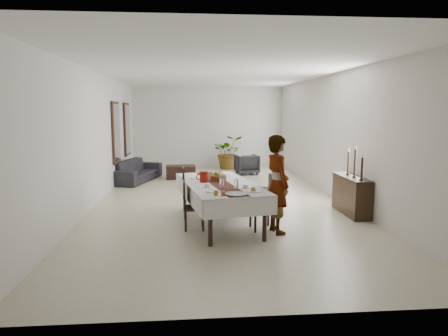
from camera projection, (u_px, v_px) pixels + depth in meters
floor at (219, 198)px, 10.33m from camera, size 6.00×12.00×0.00m
ceiling at (219, 72)px, 9.88m from camera, size 6.00×12.00×0.02m
wall_back at (208, 127)px, 16.02m from camera, size 6.00×0.02×3.20m
wall_front at (259, 174)px, 4.19m from camera, size 6.00×0.02×3.20m
wall_left at (98, 137)px, 9.86m from camera, size 0.02×12.00×3.20m
wall_right at (334, 136)px, 10.35m from camera, size 0.02×12.00×3.20m
dining_table_top at (219, 185)px, 7.91m from camera, size 1.56×2.80×0.05m
table_leg_fl at (210, 224)px, 6.64m from camera, size 0.09×0.09×0.77m
table_leg_fr at (265, 220)px, 6.90m from camera, size 0.09×0.09×0.77m
table_leg_bl at (185, 194)px, 9.04m from camera, size 0.09×0.09×0.77m
table_leg_br at (226, 192)px, 9.29m from camera, size 0.09×0.09×0.77m
tablecloth_top at (219, 183)px, 7.90m from camera, size 1.79×3.03×0.01m
tablecloth_drape_left at (187, 193)px, 7.76m from camera, size 0.53×2.79×0.33m
tablecloth_drape_right at (250, 189)px, 8.09m from camera, size 0.53×2.79×0.33m
tablecloth_drape_near at (241, 208)px, 6.58m from camera, size 1.28×0.25×0.33m
tablecloth_drape_far at (204, 179)px, 9.28m from camera, size 1.28×0.25×0.33m
table_runner at (219, 183)px, 7.90m from camera, size 0.88×2.77×0.00m
red_pitcher at (204, 177)px, 7.97m from camera, size 0.19×0.19×0.22m
pitcher_handle at (199, 177)px, 7.95m from camera, size 0.13×0.05×0.13m
wine_glass_near at (236, 184)px, 7.24m from camera, size 0.08×0.08×0.19m
wine_glass_mid at (222, 184)px, 7.28m from camera, size 0.08×0.08×0.19m
wine_glass_far at (221, 178)px, 7.96m from camera, size 0.08×0.08×0.19m
teacup_right at (246, 186)px, 7.35m from camera, size 0.10×0.10×0.07m
saucer_right at (246, 188)px, 7.36m from camera, size 0.16×0.16×0.01m
teacup_left at (207, 186)px, 7.44m from camera, size 0.10×0.10×0.07m
saucer_left at (207, 187)px, 7.45m from camera, size 0.16×0.16×0.01m
plate_near_right at (253, 191)px, 7.05m from camera, size 0.26×0.26×0.02m
bread_near_right at (253, 189)px, 7.05m from camera, size 0.10×0.10×0.10m
plate_near_left at (213, 191)px, 7.03m from camera, size 0.26×0.26×0.02m
plate_far_left at (196, 178)px, 8.39m from camera, size 0.26×0.26×0.02m
serving_tray at (236, 194)px, 6.80m from camera, size 0.40×0.40×0.02m
jam_jar_a at (223, 193)px, 6.70m from camera, size 0.07×0.07×0.08m
jam_jar_b at (216, 193)px, 6.73m from camera, size 0.07×0.07×0.08m
fruit_basket at (218, 178)px, 8.17m from camera, size 0.33×0.33×0.11m
fruit_red at (220, 174)px, 8.19m from camera, size 0.10×0.10×0.10m
fruit_green at (216, 174)px, 8.18m from camera, size 0.09×0.09×0.09m
fruit_yellow at (219, 174)px, 8.11m from camera, size 0.09×0.09×0.09m
chair_right_near_seat at (262, 205)px, 7.60m from camera, size 0.49×0.49×0.05m
chair_right_near_leg_fl at (274, 220)px, 7.49m from camera, size 0.05×0.05×0.44m
chair_right_near_leg_fr at (268, 215)px, 7.84m from camera, size 0.05×0.05×0.44m
chair_right_near_leg_bl at (255, 221)px, 7.42m from camera, size 0.05×0.05×0.44m
chair_right_near_leg_br at (250, 216)px, 7.77m from camera, size 0.05×0.05×0.44m
chair_right_near_back at (273, 189)px, 7.59m from camera, size 0.09×0.45×0.57m
chair_right_far_seat at (263, 190)px, 8.90m from camera, size 0.56×0.56×0.05m
chair_right_far_leg_fl at (272, 204)px, 8.73m from camera, size 0.06×0.06×0.48m
chair_right_far_leg_fr at (271, 200)px, 9.12m from camera, size 0.06×0.06×0.48m
chair_right_far_leg_bl at (254, 203)px, 8.76m from camera, size 0.06×0.06×0.48m
chair_right_far_leg_br at (254, 199)px, 9.15m from camera, size 0.06×0.06×0.48m
chair_right_far_back at (273, 175)px, 8.83m from camera, size 0.12×0.48×0.61m
chair_left_near_seat at (194, 208)px, 7.61m from camera, size 0.40×0.40×0.05m
chair_left_near_leg_fl at (186, 217)px, 7.79m from camera, size 0.04×0.04×0.39m
chair_left_near_leg_fr at (186, 222)px, 7.47m from camera, size 0.04×0.04×0.39m
chair_left_near_leg_bl at (202, 217)px, 7.82m from camera, size 0.04×0.04×0.39m
chair_left_near_leg_br at (203, 221)px, 7.49m from camera, size 0.04×0.04×0.39m
chair_left_near_back at (184, 194)px, 7.55m from camera, size 0.04×0.40×0.51m
chair_left_far_seat at (194, 195)px, 8.50m from camera, size 0.46×0.46×0.05m
chair_left_far_leg_fl at (185, 204)px, 8.71m from camera, size 0.05×0.05×0.45m
chair_left_far_leg_fr at (185, 209)px, 8.34m from camera, size 0.05×0.05×0.45m
chair_left_far_leg_bl at (202, 204)px, 8.74m from camera, size 0.05×0.05×0.45m
chair_left_far_leg_br at (203, 208)px, 8.37m from camera, size 0.05×0.05×0.45m
chair_left_far_back at (184, 181)px, 8.44m from camera, size 0.05×0.46×0.58m
woman at (277, 184)px, 7.35m from camera, size 0.56×0.74×1.82m
sideboard_body at (351, 196)px, 8.75m from camera, size 0.36×1.34×0.81m
sideboard_top at (352, 177)px, 8.69m from camera, size 0.39×1.40×0.03m
candlestick_near_base at (361, 180)px, 8.20m from camera, size 0.09×0.09×0.03m
candlestick_near_shaft at (362, 168)px, 8.17m from camera, size 0.04×0.04×0.45m
candlestick_near_candle at (363, 156)px, 8.13m from camera, size 0.03×0.03×0.07m
candlestick_mid_base at (354, 177)px, 8.55m from camera, size 0.09×0.09×0.03m
candlestick_mid_shaft at (355, 163)px, 8.51m from camera, size 0.04×0.04×0.58m
candlestick_mid_candle at (356, 148)px, 8.46m from camera, size 0.03×0.03×0.07m
candlestick_far_base at (348, 174)px, 8.91m from camera, size 0.09×0.09×0.03m
candlestick_far_shaft at (348, 163)px, 8.87m from camera, size 0.04×0.04×0.49m
candlestick_far_candle at (349, 150)px, 8.83m from camera, size 0.03×0.03×0.07m
sofa at (136, 171)px, 12.85m from camera, size 1.54×2.48×0.68m
armchair at (247, 164)px, 14.24m from camera, size 0.87×0.89×0.71m
coffee_table at (181, 172)px, 13.36m from camera, size 1.00×0.69×0.43m
potted_plant at (228, 152)px, 15.52m from camera, size 1.19×1.04×1.30m
mirror_frame_near at (116, 132)px, 12.03m from camera, size 0.06×1.05×1.85m
mirror_glass_near at (117, 132)px, 12.03m from camera, size 0.01×0.90×1.70m
mirror_frame_far at (127, 129)px, 14.10m from camera, size 0.06×1.05×1.85m
mirror_glass_far at (128, 129)px, 14.11m from camera, size 0.01×0.90×1.70m
fan_rod at (212, 84)px, 12.85m from camera, size 0.04×0.04×0.20m
fan_hub at (212, 90)px, 12.88m from camera, size 0.16×0.16×0.08m
fan_blade_n at (212, 91)px, 13.22m from camera, size 0.10×0.55×0.01m
fan_blade_s at (213, 90)px, 12.53m from camera, size 0.10×0.55×0.01m
fan_blade_e at (223, 90)px, 12.91m from camera, size 0.55×0.10×0.01m
fan_blade_w at (201, 90)px, 12.85m from camera, size 0.55×0.10×0.01m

